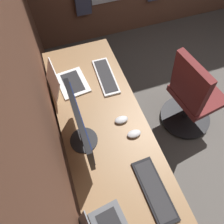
{
  "coord_description": "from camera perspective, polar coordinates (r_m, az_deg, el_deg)",
  "views": [
    {
      "loc": [
        -0.47,
        1.92,
        2.14
      ],
      "look_at": [
        0.23,
        1.68,
        0.95
      ],
      "focal_mm": 33.87,
      "sensor_mm": 36.0,
      "label": 1
    }
  ],
  "objects": [
    {
      "name": "office_chair",
      "position": [
        2.21,
        20.61,
        3.51
      ],
      "size": [
        0.56,
        0.58,
        0.97
      ],
      "color": "maroon",
      "rests_on": "ground"
    },
    {
      "name": "mouse_spare",
      "position": [
        1.56,
        5.98,
        -5.87
      ],
      "size": [
        0.06,
        0.1,
        0.03
      ],
      "primitive_type": "ellipsoid",
      "color": "silver",
      "rests_on": "desk"
    },
    {
      "name": "wall_back",
      "position": [
        0.98,
        -20.54,
        -7.04
      ],
      "size": [
        4.84,
        0.1,
        2.6
      ],
      "primitive_type": "cube",
      "color": "brown",
      "rests_on": "ground"
    },
    {
      "name": "laptop_leftmost",
      "position": [
        1.81,
        -12.56,
        7.97
      ],
      "size": [
        0.33,
        0.33,
        0.22
      ],
      "color": "white",
      "rests_on": "desk"
    },
    {
      "name": "drawer_pedestal",
      "position": [
        2.07,
        -4.94,
        -2.19
      ],
      "size": [
        0.4,
        0.51,
        0.69
      ],
      "color": "#936D47",
      "rests_on": "ground"
    },
    {
      "name": "keyboard_spare",
      "position": [
        1.45,
        11.34,
        -20.0
      ],
      "size": [
        0.42,
        0.15,
        0.02
      ],
      "color": "black",
      "rests_on": "desk"
    },
    {
      "name": "desk",
      "position": [
        1.65,
        -1.65,
        -5.83
      ],
      "size": [
        1.93,
        0.64,
        0.73
      ],
      "color": "#936D47",
      "rests_on": "ground"
    },
    {
      "name": "monitor_primary",
      "position": [
        1.35,
        -8.54,
        -3.62
      ],
      "size": [
        0.53,
        0.2,
        0.39
      ],
      "color": "black",
      "rests_on": "desk"
    },
    {
      "name": "mouse_main",
      "position": [
        1.6,
        2.56,
        -2.11
      ],
      "size": [
        0.06,
        0.1,
        0.03
      ],
      "primitive_type": "ellipsoid",
      "color": "silver",
      "rests_on": "desk"
    },
    {
      "name": "keyboard_main",
      "position": [
        1.87,
        -1.72,
        9.65
      ],
      "size": [
        0.42,
        0.15,
        0.02
      ],
      "color": "silver",
      "rests_on": "desk"
    }
  ]
}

